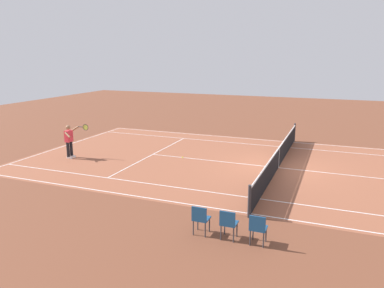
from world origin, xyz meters
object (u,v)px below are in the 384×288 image
object	(u,v)px
tennis_ball	(183,157)
spectator_chair_0	(258,227)
tennis_player_near	(70,140)
spectator_chair_2	(200,218)
spectator_chair_1	(228,222)
tennis_net	(279,157)

from	to	relation	value
tennis_ball	spectator_chair_0	xyz separation A→B (m)	(-5.32, 7.39, 0.49)
tennis_player_near	spectator_chair_0	xyz separation A→B (m)	(-10.53, 5.38, -0.41)
tennis_player_near	spectator_chair_2	world-z (taller)	tennis_player_near
spectator_chair_0	spectator_chair_1	distance (m)	0.82
spectator_chair_1	spectator_chair_0	bearing A→B (deg)	180.00
tennis_net	spectator_chair_2	xyz separation A→B (m)	(1.02, 7.46, 0.03)
tennis_net	tennis_ball	xyz separation A→B (m)	(4.70, 0.07, -0.46)
spectator_chair_0	spectator_chair_1	bearing A→B (deg)	0.00
tennis_ball	spectator_chair_2	bearing A→B (deg)	116.49
spectator_chair_0	spectator_chair_1	world-z (taller)	same
tennis_ball	spectator_chair_0	distance (m)	9.12
tennis_ball	spectator_chair_0	size ratio (longest dim) A/B	0.08
tennis_net	spectator_chair_2	bearing A→B (deg)	82.24
tennis_player_near	spectator_chair_2	bearing A→B (deg)	148.83
tennis_ball	spectator_chair_0	bearing A→B (deg)	125.76
spectator_chair_0	spectator_chair_1	size ratio (longest dim) A/B	1.00
spectator_chair_2	tennis_net	bearing A→B (deg)	-97.76
tennis_player_near	spectator_chair_2	distance (m)	10.41
tennis_net	tennis_player_near	distance (m)	10.14
tennis_ball	spectator_chair_2	size ratio (longest dim) A/B	0.08
tennis_net	spectator_chair_1	xyz separation A→B (m)	(0.20, 7.46, 0.03)
tennis_player_near	spectator_chair_0	world-z (taller)	tennis_player_near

